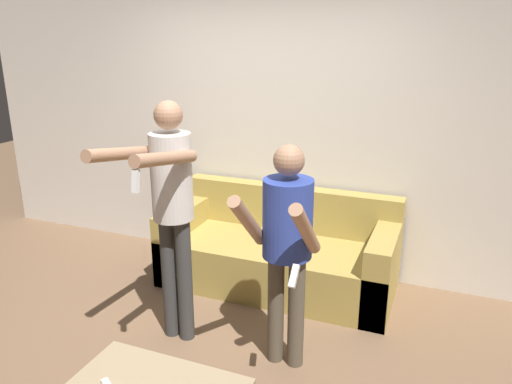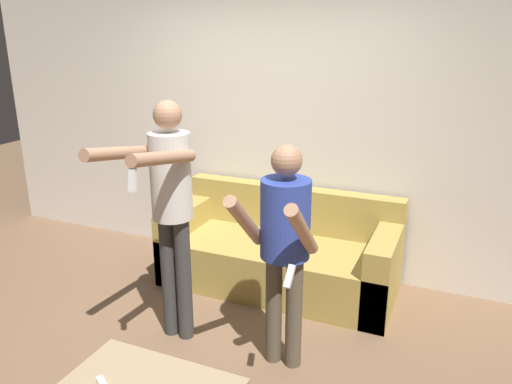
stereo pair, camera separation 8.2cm
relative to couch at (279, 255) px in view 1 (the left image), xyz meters
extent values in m
plane|color=brown|center=(-0.23, -1.24, -0.28)|extent=(14.00, 14.00, 0.00)
cube|color=silver|center=(-0.23, 0.46, 1.07)|extent=(6.40, 0.06, 2.70)
cube|color=#AD9347|center=(0.00, -0.04, -0.07)|extent=(2.01, 0.86, 0.42)
cube|color=#AD9347|center=(0.00, 0.31, 0.34)|extent=(2.01, 0.16, 0.40)
cube|color=#AD9347|center=(-0.91, -0.04, 0.04)|extent=(0.20, 0.86, 0.64)
cube|color=#AD9347|center=(0.91, -0.04, 0.04)|extent=(0.20, 0.86, 0.64)
cylinder|color=#383838|center=(-0.48, -1.03, 0.18)|extent=(0.11, 0.11, 0.93)
cylinder|color=#383838|center=(-0.35, -1.03, 0.18)|extent=(0.11, 0.11, 0.93)
cylinder|color=silver|center=(-0.41, -1.03, 0.95)|extent=(0.28, 0.28, 0.60)
sphere|color=#A87A5B|center=(-0.41, -1.03, 1.36)|extent=(0.19, 0.19, 0.19)
cylinder|color=#A87A5B|center=(-0.57, -1.34, 1.16)|extent=(0.08, 0.64, 0.19)
cylinder|color=#A87A5B|center=(-0.25, -1.34, 1.16)|extent=(0.08, 0.64, 0.19)
cube|color=white|center=(-0.25, -1.66, 1.11)|extent=(0.04, 0.05, 0.13)
cylinder|color=brown|center=(0.34, -1.03, 0.11)|extent=(0.11, 0.11, 0.79)
cylinder|color=brown|center=(0.48, -1.03, 0.11)|extent=(0.11, 0.11, 0.79)
cylinder|color=#2D429E|center=(0.41, -1.03, 0.76)|extent=(0.32, 0.32, 0.51)
sphere|color=#A87A5B|center=(0.41, -1.03, 1.14)|extent=(0.19, 0.19, 0.19)
cylinder|color=#A87A5B|center=(0.23, -1.24, 0.79)|extent=(0.08, 0.47, 0.45)
cylinder|color=#A87A5B|center=(0.59, -1.24, 0.79)|extent=(0.08, 0.47, 0.45)
cube|color=white|center=(0.59, -1.45, 0.60)|extent=(0.04, 0.11, 0.11)
cylinder|color=tan|center=(-0.37, -1.81, -0.09)|extent=(0.04, 0.04, 0.38)
camera|label=1|loc=(1.32, -3.81, 1.87)|focal=35.00mm
camera|label=2|loc=(1.39, -3.78, 1.87)|focal=35.00mm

